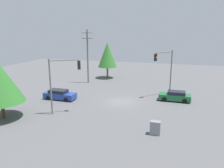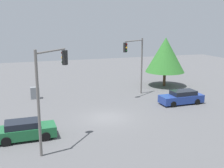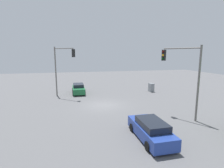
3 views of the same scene
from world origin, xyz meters
TOP-DOWN VIEW (x-y plane):
  - ground_plane at (0.00, 0.00)m, footprint 80.00×80.00m
  - sedan_green at (-7.24, -2.53)m, footprint 4.40×1.86m
  - sedan_blue at (8.94, 1.70)m, footprint 4.66×1.88m
  - traffic_signal_main at (5.62, 6.44)m, footprint 3.19×2.16m
  - traffic_signal_cross at (-5.53, -4.69)m, footprint 2.50×2.81m
  - utility_pole_tall at (9.17, -9.40)m, footprint 2.20×0.28m
  - electrical_cabinet at (-5.72, 8.88)m, footprint 0.97×0.63m
  - tree_right at (7.01, -14.73)m, footprint 3.92×3.92m

SIDE VIEW (x-z plane):
  - ground_plane at x=0.00m, z-range 0.00..0.00m
  - electrical_cabinet at x=-5.72m, z-range 0.00..1.35m
  - sedan_blue at x=8.94m, z-range -0.02..1.41m
  - sedan_green at x=-7.24m, z-range -0.02..1.42m
  - traffic_signal_main at x=5.62m, z-range 1.20..7.92m
  - traffic_signal_cross at x=-5.53m, z-range 1.23..8.18m
  - tree_right at x=7.01m, z-range 1.17..8.63m
  - utility_pole_tall at x=9.17m, z-range 0.29..10.35m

